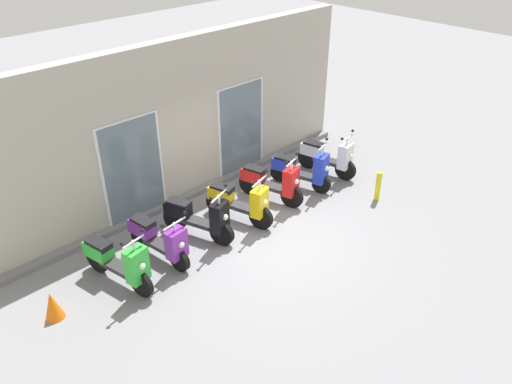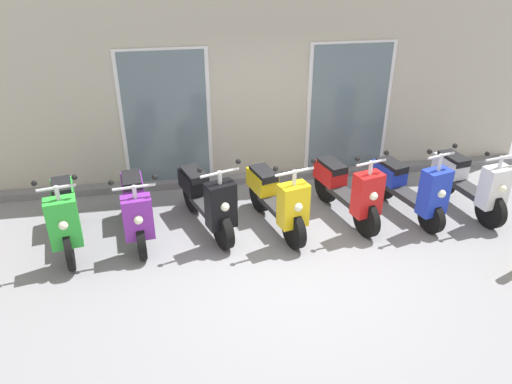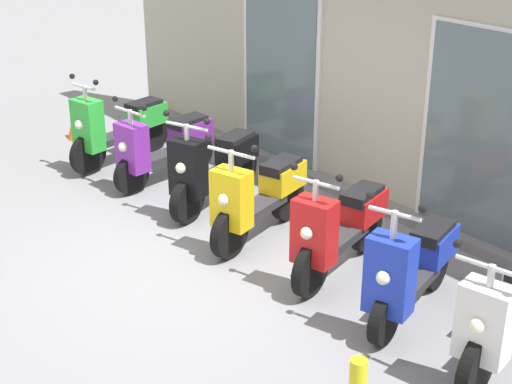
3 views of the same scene
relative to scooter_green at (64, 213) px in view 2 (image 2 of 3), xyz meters
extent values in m
plane|color=gray|center=(2.91, -0.77, -0.51)|extent=(40.00, 40.00, 0.00)
cube|color=#B2AD9E|center=(2.91, 1.76, 1.28)|extent=(9.47, 0.30, 3.58)
cube|color=slate|center=(2.91, 1.51, -0.45)|extent=(9.47, 0.20, 0.12)
cube|color=silver|center=(1.41, 1.59, 0.64)|extent=(1.42, 0.04, 2.30)
cube|color=slate|center=(1.41, 1.57, 0.64)|extent=(1.30, 0.02, 2.22)
cube|color=silver|center=(4.42, 1.59, 0.64)|extent=(1.42, 0.04, 2.30)
cube|color=slate|center=(4.42, 1.57, 0.64)|extent=(1.30, 0.02, 2.22)
cylinder|color=black|center=(0.10, -0.52, -0.24)|extent=(0.18, 0.54, 0.54)
cylinder|color=black|center=(-0.12, 0.60, -0.24)|extent=(0.18, 0.54, 0.54)
cube|color=#2D2D30|center=(-0.01, 0.04, -0.14)|extent=(0.39, 0.75, 0.09)
cube|color=green|center=(0.09, -0.48, 0.14)|extent=(0.42, 0.31, 0.65)
sphere|color=#F2EFCC|center=(0.12, -0.61, 0.18)|extent=(0.12, 0.12, 0.12)
cube|color=green|center=(-0.10, 0.50, 0.03)|extent=(0.39, 0.57, 0.28)
cube|color=black|center=(-0.09, 0.46, 0.17)|extent=(0.35, 0.52, 0.11)
cylinder|color=silver|center=(0.09, -0.48, 0.55)|extent=(0.06, 0.06, 0.20)
cylinder|color=silver|center=(0.09, -0.48, 0.64)|extent=(0.45, 0.12, 0.04)
sphere|color=black|center=(0.32, -0.44, 0.74)|extent=(0.07, 0.07, 0.07)
sphere|color=black|center=(-0.13, -0.53, 0.74)|extent=(0.07, 0.07, 0.07)
cylinder|color=black|center=(0.99, -0.43, -0.28)|extent=(0.17, 0.48, 0.47)
cylinder|color=black|center=(0.85, 0.65, -0.28)|extent=(0.17, 0.48, 0.47)
cube|color=#2D2D30|center=(0.92, 0.11, -0.18)|extent=(0.35, 0.70, 0.09)
cube|color=purple|center=(0.99, -0.39, 0.07)|extent=(0.41, 0.29, 0.58)
sphere|color=#F2EFCC|center=(1.00, -0.51, 0.11)|extent=(0.12, 0.12, 0.12)
cube|color=purple|center=(0.86, 0.55, 0.03)|extent=(0.36, 0.55, 0.28)
cube|color=black|center=(0.87, 0.51, 0.17)|extent=(0.32, 0.51, 0.11)
cylinder|color=silver|center=(0.99, -0.39, 0.44)|extent=(0.06, 0.06, 0.19)
cylinder|color=silver|center=(0.99, -0.39, 0.52)|extent=(0.53, 0.10, 0.04)
sphere|color=black|center=(1.25, -0.35, 0.62)|extent=(0.07, 0.07, 0.07)
sphere|color=black|center=(0.72, -0.42, 0.62)|extent=(0.07, 0.07, 0.07)
cylinder|color=black|center=(2.08, -0.37, -0.25)|extent=(0.28, 0.53, 0.52)
cylinder|color=black|center=(1.72, 0.70, -0.25)|extent=(0.28, 0.53, 0.52)
cube|color=#2D2D30|center=(1.90, 0.16, -0.15)|extent=(0.47, 0.75, 0.09)
cube|color=black|center=(2.07, -0.33, 0.13)|extent=(0.44, 0.35, 0.64)
sphere|color=#F2EFCC|center=(2.11, -0.46, 0.17)|extent=(0.12, 0.12, 0.12)
cube|color=black|center=(1.75, 0.60, 0.03)|extent=(0.45, 0.59, 0.28)
cube|color=black|center=(1.76, 0.57, 0.17)|extent=(0.40, 0.54, 0.11)
cylinder|color=silver|center=(2.07, -0.33, 0.53)|extent=(0.06, 0.06, 0.19)
cylinder|color=silver|center=(2.07, -0.33, 0.60)|extent=(0.52, 0.21, 0.04)
sphere|color=black|center=(2.32, -0.25, 0.70)|extent=(0.07, 0.07, 0.07)
sphere|color=black|center=(1.81, -0.42, 0.70)|extent=(0.07, 0.07, 0.07)
cylinder|color=black|center=(3.03, -0.51, -0.24)|extent=(0.25, 0.54, 0.53)
cylinder|color=black|center=(2.73, 0.54, -0.24)|extent=(0.25, 0.54, 0.53)
cube|color=#2D2D30|center=(2.88, 0.01, -0.14)|extent=(0.43, 0.72, 0.09)
cube|color=yellow|center=(3.02, -0.48, 0.12)|extent=(0.43, 0.33, 0.61)
sphere|color=#F2EFCC|center=(3.05, -0.60, 0.16)|extent=(0.12, 0.12, 0.12)
cube|color=yellow|center=(2.76, 0.44, 0.04)|extent=(0.43, 0.58, 0.28)
cube|color=black|center=(2.77, 0.40, 0.18)|extent=(0.38, 0.53, 0.11)
cylinder|color=silver|center=(3.02, -0.48, 0.52)|extent=(0.06, 0.06, 0.23)
cylinder|color=silver|center=(3.02, -0.48, 0.61)|extent=(0.54, 0.18, 0.04)
sphere|color=black|center=(3.28, -0.40, 0.71)|extent=(0.07, 0.07, 0.07)
sphere|color=black|center=(2.75, -0.55, 0.71)|extent=(0.07, 0.07, 0.07)
cylinder|color=black|center=(4.10, -0.40, -0.24)|extent=(0.23, 0.54, 0.53)
cylinder|color=black|center=(3.82, 0.66, -0.24)|extent=(0.23, 0.54, 0.53)
cube|color=#2D2D30|center=(3.96, 0.13, -0.14)|extent=(0.43, 0.72, 0.09)
cube|color=red|center=(4.09, -0.37, 0.13)|extent=(0.43, 0.33, 0.62)
sphere|color=#F2EFCC|center=(4.12, -0.49, 0.17)|extent=(0.12, 0.12, 0.12)
cube|color=red|center=(3.84, 0.56, 0.03)|extent=(0.42, 0.58, 0.28)
cube|color=black|center=(3.85, 0.52, 0.17)|extent=(0.38, 0.53, 0.11)
cylinder|color=silver|center=(4.09, -0.37, 0.53)|extent=(0.06, 0.06, 0.21)
cylinder|color=silver|center=(4.09, -0.37, 0.61)|extent=(0.46, 0.15, 0.04)
sphere|color=black|center=(4.31, -0.31, 0.71)|extent=(0.07, 0.07, 0.07)
sphere|color=black|center=(3.87, -0.43, 0.71)|extent=(0.07, 0.07, 0.07)
cylinder|color=black|center=(5.05, -0.46, -0.28)|extent=(0.23, 0.46, 0.45)
cylinder|color=black|center=(4.75, 0.59, -0.28)|extent=(0.23, 0.46, 0.45)
cube|color=#2D2D30|center=(4.90, 0.06, -0.18)|extent=(0.44, 0.72, 0.09)
cube|color=#1E38C6|center=(5.04, -0.43, 0.11)|extent=(0.43, 0.34, 0.68)
sphere|color=#F2EFCC|center=(5.08, -0.55, 0.15)|extent=(0.12, 0.12, 0.12)
cube|color=#1E38C6|center=(4.78, 0.49, -0.01)|extent=(0.43, 0.58, 0.28)
cube|color=black|center=(4.79, 0.45, 0.13)|extent=(0.38, 0.53, 0.11)
cylinder|color=silver|center=(5.04, -0.43, 0.56)|extent=(0.06, 0.06, 0.26)
cylinder|color=silver|center=(5.04, -0.43, 0.67)|extent=(0.44, 0.16, 0.04)
sphere|color=black|center=(5.25, -0.36, 0.77)|extent=(0.07, 0.07, 0.07)
sphere|color=black|center=(4.83, -0.49, 0.77)|extent=(0.07, 0.07, 0.07)
cylinder|color=black|center=(5.96, -0.47, -0.25)|extent=(0.20, 0.54, 0.53)
cylinder|color=black|center=(5.76, 0.57, -0.25)|extent=(0.20, 0.54, 0.53)
cube|color=#2D2D30|center=(5.86, 0.05, -0.15)|extent=(0.38, 0.69, 0.09)
cube|color=white|center=(5.95, -0.43, 0.12)|extent=(0.42, 0.31, 0.61)
sphere|color=#F2EFCC|center=(5.98, -0.56, 0.16)|extent=(0.12, 0.12, 0.12)
cube|color=white|center=(5.78, 0.47, 0.05)|extent=(0.39, 0.57, 0.28)
cube|color=black|center=(5.79, 0.43, 0.19)|extent=(0.35, 0.52, 0.11)
cylinder|color=silver|center=(5.95, -0.43, 0.50)|extent=(0.06, 0.06, 0.19)
cylinder|color=silver|center=(5.95, -0.43, 0.57)|extent=(0.55, 0.14, 0.04)
sphere|color=black|center=(5.68, -0.48, 0.67)|extent=(0.07, 0.07, 0.07)
camera|label=1|loc=(-3.11, -6.70, 5.64)|focal=35.46mm
camera|label=2|loc=(1.61, -6.07, 3.44)|focal=35.12mm
camera|label=3|loc=(8.55, -4.78, 3.24)|focal=54.10mm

